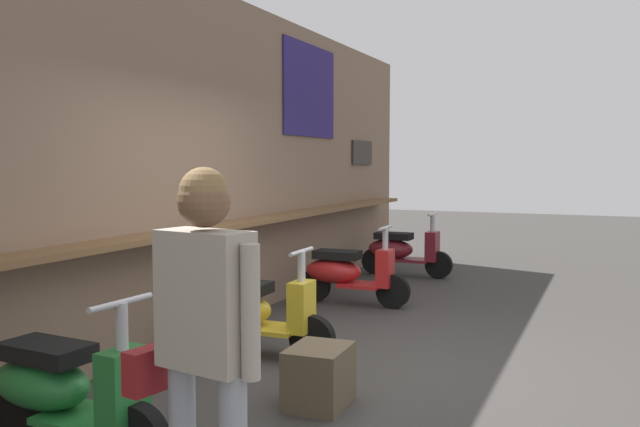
% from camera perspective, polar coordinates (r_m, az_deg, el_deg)
% --- Properties ---
extents(ground_plane, '(36.22, 36.22, 0.00)m').
position_cam_1_polar(ground_plane, '(5.67, 3.92, -13.20)').
color(ground_plane, '#383533').
extents(market_stall_facade, '(12.94, 0.61, 3.46)m').
position_cam_1_polar(market_stall_facade, '(6.38, -13.32, 4.38)').
color(market_stall_facade, '#7F6651').
rests_on(market_stall_facade, ground_plane).
extents(scooter_green, '(0.49, 1.40, 0.97)m').
position_cam_1_polar(scooter_green, '(4.29, -21.24, -13.86)').
color(scooter_green, '#237533').
rests_on(scooter_green, ground_plane).
extents(scooter_yellow, '(0.46, 1.40, 0.97)m').
position_cam_1_polar(scooter_yellow, '(6.02, -5.85, -8.34)').
color(scooter_yellow, gold).
rests_on(scooter_yellow, ground_plane).
extents(scooter_red, '(0.46, 1.40, 0.97)m').
position_cam_1_polar(scooter_red, '(8.05, 2.28, -5.08)').
color(scooter_red, red).
rests_on(scooter_red, ground_plane).
extents(scooter_maroon, '(0.46, 1.40, 0.97)m').
position_cam_1_polar(scooter_maroon, '(10.14, 6.96, -3.14)').
color(scooter_maroon, maroon).
rests_on(scooter_maroon, ground_plane).
extents(shopper_with_handbag, '(0.30, 0.67, 1.69)m').
position_cam_1_polar(shopper_with_handbag, '(2.92, -10.02, -9.08)').
color(shopper_with_handbag, '#999EA8').
rests_on(shopper_with_handbag, ground_plane).
extents(merchandise_crate, '(0.51, 0.42, 0.42)m').
position_cam_1_polar(merchandise_crate, '(4.82, -0.09, -13.75)').
color(merchandise_crate, brown).
rests_on(merchandise_crate, ground_plane).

